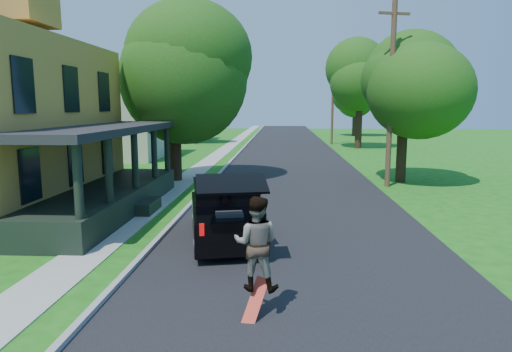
# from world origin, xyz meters

# --- Properties ---
(ground) EXTENTS (140.00, 140.00, 0.00)m
(ground) POSITION_xyz_m (0.00, 0.00, 0.00)
(ground) COLOR #1A5B12
(ground) RESTS_ON ground
(street) EXTENTS (8.00, 120.00, 0.02)m
(street) POSITION_xyz_m (0.00, 20.00, 0.00)
(street) COLOR black
(street) RESTS_ON ground
(curb) EXTENTS (0.15, 120.00, 0.12)m
(curb) POSITION_xyz_m (-4.05, 20.00, 0.00)
(curb) COLOR gray
(curb) RESTS_ON ground
(sidewalk) EXTENTS (1.30, 120.00, 0.03)m
(sidewalk) POSITION_xyz_m (-5.60, 20.00, 0.00)
(sidewalk) COLOR #9A9B93
(sidewalk) RESTS_ON ground
(front_walk) EXTENTS (6.50, 1.20, 0.03)m
(front_walk) POSITION_xyz_m (-9.50, 6.00, 0.00)
(front_walk) COLOR #9A9B93
(front_walk) RESTS_ON ground
(neighbor_house_mid) EXTENTS (12.78, 12.78, 8.30)m
(neighbor_house_mid) POSITION_xyz_m (-13.50, 24.00, 4.19)
(neighbor_house_mid) COLOR #AAA797
(neighbor_house_mid) RESTS_ON ground
(neighbor_house_far) EXTENTS (12.78, 12.78, 8.30)m
(neighbor_house_far) POSITION_xyz_m (-13.50, 40.00, 4.19)
(neighbor_house_far) COLOR #AAA797
(neighbor_house_far) RESTS_ON ground
(black_suv) EXTENTS (2.67, 4.96, 2.19)m
(black_suv) POSITION_xyz_m (-2.15, 2.65, 0.84)
(black_suv) COLOR black
(black_suv) RESTS_ON ground
(skateboarder) EXTENTS (0.91, 0.75, 1.73)m
(skateboarder) POSITION_xyz_m (-1.00, -1.94, 1.35)
(skateboarder) COLOR black
(skateboarder) RESTS_ON ground
(skateboard) EXTENTS (0.50, 0.62, 0.76)m
(skateboard) POSITION_xyz_m (-1.00, -2.14, 0.29)
(skateboard) COLOR red
(skateboard) RESTS_ON ground
(tree_left_mid) EXTENTS (7.44, 7.18, 9.35)m
(tree_left_mid) POSITION_xyz_m (-6.08, 13.23, 5.97)
(tree_left_mid) COLOR black
(tree_left_mid) RESTS_ON ground
(tree_left_far) EXTENTS (5.26, 5.03, 7.71)m
(tree_left_far) POSITION_xyz_m (-9.76, 37.77, 5.15)
(tree_left_far) COLOR black
(tree_left_far) RESTS_ON ground
(tree_right_near) EXTENTS (5.51, 5.30, 7.81)m
(tree_right_near) POSITION_xyz_m (5.46, 13.43, 5.11)
(tree_right_near) COLOR black
(tree_right_near) RESTS_ON ground
(tree_right_mid) EXTENTS (7.04, 6.80, 10.34)m
(tree_right_mid) POSITION_xyz_m (6.39, 32.40, 6.94)
(tree_right_mid) COLOR black
(tree_right_mid) RESTS_ON ground
(tree_right_far) EXTENTS (6.31, 6.25, 8.85)m
(tree_right_far) POSITION_xyz_m (8.84, 50.31, 5.62)
(tree_right_far) COLOR black
(tree_right_far) RESTS_ON ground
(utility_pole_near) EXTENTS (1.51, 0.49, 8.56)m
(utility_pole_near) POSITION_xyz_m (4.52, 11.99, 4.42)
(utility_pole_near) COLOR #4A3222
(utility_pole_near) RESTS_ON ground
(utility_pole_far) EXTENTS (1.49, 0.25, 8.65)m
(utility_pole_far) POSITION_xyz_m (4.50, 36.75, 4.46)
(utility_pole_far) COLOR #4A3222
(utility_pole_far) RESTS_ON ground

